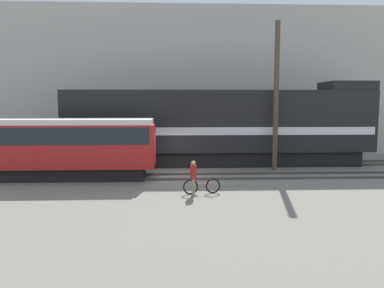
% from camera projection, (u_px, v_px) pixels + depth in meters
% --- Properties ---
extents(ground_plane, '(120.00, 120.00, 0.00)m').
position_uv_depth(ground_plane, '(176.00, 175.00, 21.72)').
color(ground_plane, slate).
extents(track_near, '(60.00, 1.50, 0.14)m').
position_uv_depth(track_near, '(176.00, 177.00, 21.05)').
color(track_near, '#47423D').
rests_on(track_near, ground).
extents(track_far, '(60.00, 1.50, 0.14)m').
position_uv_depth(track_far, '(176.00, 164.00, 25.35)').
color(track_far, '#47423D').
rests_on(track_far, ground).
extents(building_backdrop, '(40.52, 6.00, 11.91)m').
position_uv_depth(building_backdrop, '(176.00, 83.00, 32.63)').
color(building_backdrop, '#B7B2A8').
rests_on(building_backdrop, ground).
extents(freight_locomotive, '(20.36, 3.04, 5.62)m').
position_uv_depth(freight_locomotive, '(221.00, 126.00, 25.20)').
color(freight_locomotive, black).
rests_on(freight_locomotive, ground).
extents(streetcar, '(9.94, 2.54, 3.33)m').
position_uv_depth(streetcar, '(64.00, 145.00, 20.58)').
color(streetcar, black).
rests_on(streetcar, ground).
extents(bicycle, '(1.76, 0.49, 0.77)m').
position_uv_depth(bicycle, '(202.00, 186.00, 17.29)').
color(bicycle, black).
rests_on(bicycle, ground).
extents(person, '(0.28, 0.39, 1.59)m').
position_uv_depth(person, '(193.00, 175.00, 16.99)').
color(person, '#8C7A5B').
rests_on(person, ground).
extents(utility_pole_left, '(0.32, 0.32, 9.13)m').
position_uv_depth(utility_pole_left, '(276.00, 97.00, 22.98)').
color(utility_pole_left, '#4C3D2D').
rests_on(utility_pole_left, ground).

